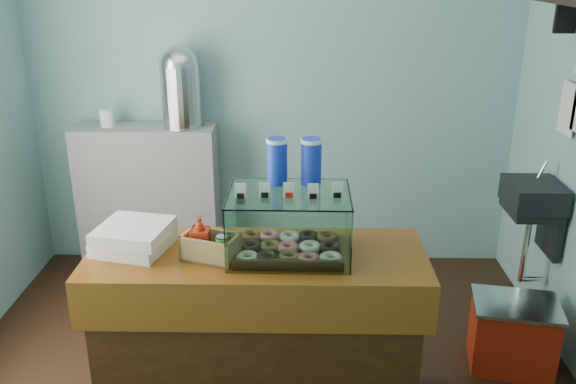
{
  "coord_description": "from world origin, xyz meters",
  "views": [
    {
      "loc": [
        0.2,
        -2.82,
        2.18
      ],
      "look_at": [
        0.15,
        -0.15,
        1.17
      ],
      "focal_mm": 38.0,
      "sensor_mm": 36.0,
      "label": 1
    }
  ],
  "objects_px": {
    "display_case": "(290,219)",
    "red_cooler": "(512,334)",
    "counter": "(258,334)",
    "coffee_urn": "(181,85)"
  },
  "relations": [
    {
      "from": "display_case",
      "to": "red_cooler",
      "type": "relative_size",
      "value": 1.08
    },
    {
      "from": "counter",
      "to": "red_cooler",
      "type": "xyz_separation_m",
      "value": [
        1.42,
        0.4,
        -0.25
      ]
    },
    {
      "from": "coffee_urn",
      "to": "display_case",
      "type": "bearing_deg",
      "value": -63.24
    },
    {
      "from": "display_case",
      "to": "coffee_urn",
      "type": "relative_size",
      "value": 1.0
    },
    {
      "from": "counter",
      "to": "red_cooler",
      "type": "distance_m",
      "value": 1.49
    },
    {
      "from": "counter",
      "to": "coffee_urn",
      "type": "xyz_separation_m",
      "value": [
        -0.62,
        1.58,
        0.94
      ]
    },
    {
      "from": "red_cooler",
      "to": "display_case",
      "type": "bearing_deg",
      "value": -153.77
    },
    {
      "from": "coffee_urn",
      "to": "red_cooler",
      "type": "height_order",
      "value": "coffee_urn"
    },
    {
      "from": "counter",
      "to": "coffee_urn",
      "type": "height_order",
      "value": "coffee_urn"
    },
    {
      "from": "display_case",
      "to": "red_cooler",
      "type": "distance_m",
      "value": 1.57
    }
  ]
}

